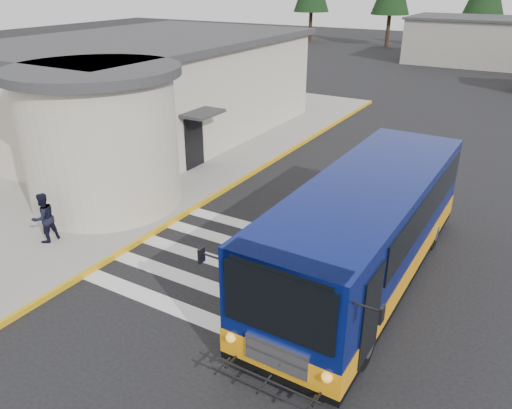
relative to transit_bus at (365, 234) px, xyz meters
The scene contains 7 objects.
ground 2.99m from the transit_bus, behind, with size 140.00×140.00×0.00m, color black.
sidewalk 12.22m from the transit_bus, 162.86° to the left, with size 10.00×34.00×0.15m, color gray.
curb_strip 7.67m from the transit_bus, 151.72° to the left, with size 0.12×34.00×0.16m, color gold.
station_building 14.97m from the transit_bus, 154.25° to the left, with size 12.70×18.70×4.80m.
crosswalk 3.62m from the transit_bus, 158.53° to the right, with size 8.00×5.35×0.01m.
transit_bus is the anchor object (origin of this frame).
pedestrian_b 9.54m from the transit_bus, 161.22° to the right, with size 0.77×0.60×1.58m, color black.
Camera 1 is at (6.05, -11.07, 7.61)m, focal length 35.00 mm.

